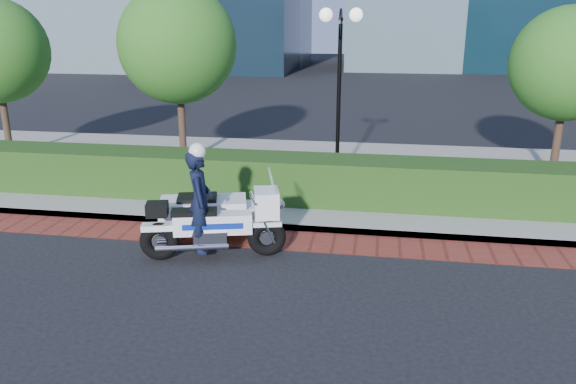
% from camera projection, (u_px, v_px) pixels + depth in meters
% --- Properties ---
extents(ground, '(120.00, 120.00, 0.00)m').
position_uv_depth(ground, '(252.00, 272.00, 9.53)').
color(ground, black).
rests_on(ground, ground).
extents(brick_strip, '(60.00, 1.00, 0.01)m').
position_uv_depth(brick_strip, '(270.00, 239.00, 10.94)').
color(brick_strip, maroon).
rests_on(brick_strip, ground).
extents(sidewalk, '(60.00, 8.00, 0.15)m').
position_uv_depth(sidewalk, '(302.00, 175.00, 15.16)').
color(sidewalk, gray).
rests_on(sidewalk, ground).
extents(hedge_main, '(18.00, 1.20, 1.00)m').
position_uv_depth(hedge_main, '(287.00, 178.00, 12.73)').
color(hedge_main, '#113311').
rests_on(hedge_main, sidewalk).
extents(lamppost, '(1.02, 0.70, 4.21)m').
position_uv_depth(lamppost, '(339.00, 69.00, 13.39)').
color(lamppost, black).
rests_on(lamppost, sidewalk).
extents(tree_b, '(3.20, 3.20, 4.89)m').
position_uv_depth(tree_b, '(177.00, 45.00, 15.18)').
color(tree_b, '#332319').
rests_on(tree_b, sidewalk).
extents(tree_c, '(2.80, 2.80, 4.30)m').
position_uv_depth(tree_c, '(568.00, 64.00, 13.73)').
color(tree_c, '#332319').
rests_on(tree_c, sidewalk).
extents(police_motorcycle, '(2.61, 1.89, 2.11)m').
position_uv_depth(police_motorcycle, '(208.00, 213.00, 10.26)').
color(police_motorcycle, black).
rests_on(police_motorcycle, ground).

